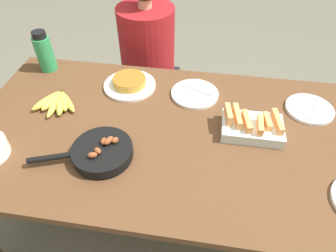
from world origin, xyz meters
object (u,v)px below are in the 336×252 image
object	(u,v)px
empty_plate_near_front	(310,109)
frittata_plate_center	(130,83)
skillet	(101,152)
water_bottle	(44,52)
person_figure	(149,77)
banana_bunch	(57,102)
melon_tray	(252,126)
empty_plate_far_right	(195,94)

from	to	relation	value
empty_plate_near_front	frittata_plate_center	bearing A→B (deg)	176.67
skillet	water_bottle	distance (m)	0.76
skillet	person_figure	xyz separation A→B (m)	(-0.01, 0.96, -0.29)
water_bottle	empty_plate_near_front	bearing A→B (deg)	-6.05
empty_plate_near_front	water_bottle	distance (m)	1.39
empty_plate_near_front	water_bottle	size ratio (longest dim) A/B	1.00
empty_plate_near_front	banana_bunch	bearing A→B (deg)	-173.18
skillet	banana_bunch	bearing A→B (deg)	-62.11
melon_tray	person_figure	xyz separation A→B (m)	(-0.62, 0.72, -0.30)
water_bottle	empty_plate_far_right	bearing A→B (deg)	-7.78
melon_tray	frittata_plate_center	xyz separation A→B (m)	(-0.61, 0.24, -0.01)
banana_bunch	empty_plate_near_front	size ratio (longest dim) A/B	1.02
skillet	empty_plate_near_front	world-z (taller)	skillet
empty_plate_near_front	empty_plate_far_right	bearing A→B (deg)	176.57
person_figure	water_bottle	bearing A→B (deg)	-141.35
banana_bunch	person_figure	distance (m)	0.79
melon_tray	banana_bunch	bearing A→B (deg)	177.10
banana_bunch	frittata_plate_center	xyz separation A→B (m)	(0.31, 0.20, 0.00)
skillet	water_bottle	world-z (taller)	water_bottle
skillet	person_figure	bearing A→B (deg)	-109.07
melon_tray	empty_plate_far_right	world-z (taller)	melon_tray
banana_bunch	skillet	distance (m)	0.42
melon_tray	person_figure	size ratio (longest dim) A/B	0.22
frittata_plate_center	water_bottle	size ratio (longest dim) A/B	1.20
banana_bunch	frittata_plate_center	world-z (taller)	frittata_plate_center
frittata_plate_center	melon_tray	bearing A→B (deg)	-21.69
person_figure	banana_bunch	bearing A→B (deg)	-114.05
banana_bunch	frittata_plate_center	bearing A→B (deg)	32.30
melon_tray	empty_plate_near_front	xyz separation A→B (m)	(0.28, 0.19, -0.03)
skillet	frittata_plate_center	distance (m)	0.48
person_figure	skillet	bearing A→B (deg)	-89.19
person_figure	empty_plate_near_front	bearing A→B (deg)	-30.42
frittata_plate_center	empty_plate_near_front	world-z (taller)	frittata_plate_center
frittata_plate_center	person_figure	xyz separation A→B (m)	(-0.01, 0.48, -0.29)
skillet	empty_plate_near_front	bearing A→B (deg)	-174.12
melon_tray	skillet	xyz separation A→B (m)	(-0.61, -0.24, -0.01)
skillet	frittata_plate_center	xyz separation A→B (m)	(-0.00, 0.48, -0.01)
water_bottle	person_figure	size ratio (longest dim) A/B	0.18
empty_plate_near_front	water_bottle	world-z (taller)	water_bottle
frittata_plate_center	banana_bunch	bearing A→B (deg)	-147.70
banana_bunch	empty_plate_far_right	world-z (taller)	banana_bunch
banana_bunch	water_bottle	world-z (taller)	water_bottle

